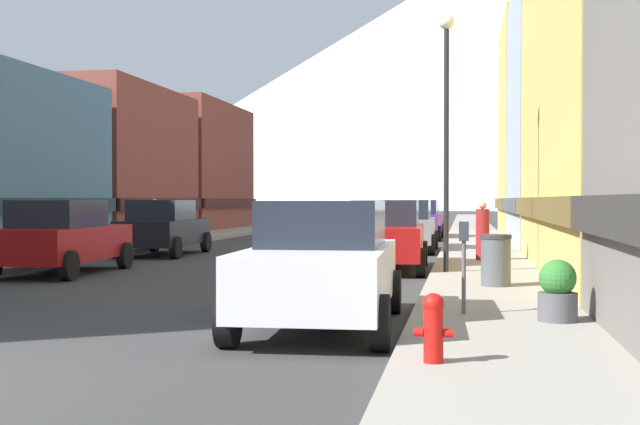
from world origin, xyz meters
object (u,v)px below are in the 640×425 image
Objects in this scene: car_right_0 at (322,263)px; streetlamp_right at (446,103)px; car_right_3 at (420,219)px; parking_meter_near at (464,254)px; potted_plant_0 at (558,291)px; car_right_2 at (406,226)px; trash_bin_right at (496,260)px; fire_hydrant_near at (433,325)px; pedestrian_0 at (155,222)px; pedestrian_2 at (483,233)px; car_left_1 at (62,237)px; car_right_1 at (386,235)px; car_left_2 at (164,227)px.

streetlamp_right is (1.55, 7.54, 3.09)m from car_right_0.
car_right_3 is 25.07m from parking_meter_near.
car_right_2 is at bearing 100.87° from potted_plant_0.
car_right_0 is 5.29m from trash_bin_right.
pedestrian_0 is at bearing 117.69° from fire_hydrant_near.
trash_bin_right is at bearing 61.15° from car_right_0.
car_right_3 is (-0.00, 8.83, 0.00)m from car_right_2.
streetlamp_right is (-0.10, 10.52, 3.46)m from fire_hydrant_near.
pedestrian_2 reaches higher than fire_hydrant_near.
pedestrian_0 is 14.79m from pedestrian_2.
trash_bin_right is at bearing -13.34° from car_left_1.
fire_hydrant_near is at bearing -94.74° from parking_meter_near.
fire_hydrant_near is (1.65, -19.78, -0.37)m from car_right_2.
potted_plant_0 is at bearing -21.71° from parking_meter_near.
car_right_2 is 5.27× the size of potted_plant_0.
car_right_0 is (7.60, -7.04, 0.00)m from car_left_1.
fire_hydrant_near is at bearing -116.41° from potted_plant_0.
car_right_1 is at bearing 97.63° from fire_hydrant_near.
parking_meter_near is (1.95, -16.16, 0.11)m from car_right_2.
pedestrian_0 is (-13.25, 19.17, 0.37)m from potted_plant_0.
pedestrian_2 is (12.50, -7.90, -0.04)m from pedestrian_0.
car_right_1 and car_right_2 have the same top height.
pedestrian_2 is (2.45, 11.42, -0.01)m from car_right_0.
fire_hydrant_near is (9.25, -10.02, -0.37)m from car_left_1.
fire_hydrant_near is at bearing -82.37° from car_right_1.
potted_plant_0 is (3.20, 0.14, -0.34)m from car_right_0.
car_right_3 reaches higher than pedestrian_2.
car_left_1 is 1.01× the size of car_right_2.
pedestrian_0 reaches higher than potted_plant_0.
pedestrian_2 is (-0.10, 6.78, 0.25)m from trash_bin_right.
car_left_1 and car_left_2 have the same top height.
potted_plant_0 is 0.14× the size of streetlamp_right.
trash_bin_right is 4.54m from potted_plant_0.
car_right_0 reaches higher than fire_hydrant_near.
trash_bin_right is (0.60, 3.99, -0.37)m from parking_meter_near.
car_left_2 reaches higher than parking_meter_near.
car_right_3 is 18.41m from streetlamp_right.
streetlamp_right is (1.55, -9.26, 3.09)m from car_right_2.
fire_hydrant_near is 3.49m from potted_plant_0.
car_right_0 is at bearing -101.63° from streetlamp_right.
car_right_2 is at bearing 89.99° from car_right_0.
parking_meter_near is at bearing -85.53° from car_right_3.
car_left_2 is at bearing 145.52° from streetlamp_right.
car_left_2 is 16.28m from parking_meter_near.
pedestrian_2 is at bearing 90.84° from trash_bin_right.
car_right_0 is 3.36× the size of parking_meter_near.
pedestrian_0 is at bearing 130.64° from trash_bin_right.
potted_plant_0 is (10.80, -6.90, -0.34)m from car_left_1.
car_right_0 is 9.35m from car_right_1.
trash_bin_right is (10.15, -2.41, -0.26)m from car_left_1.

